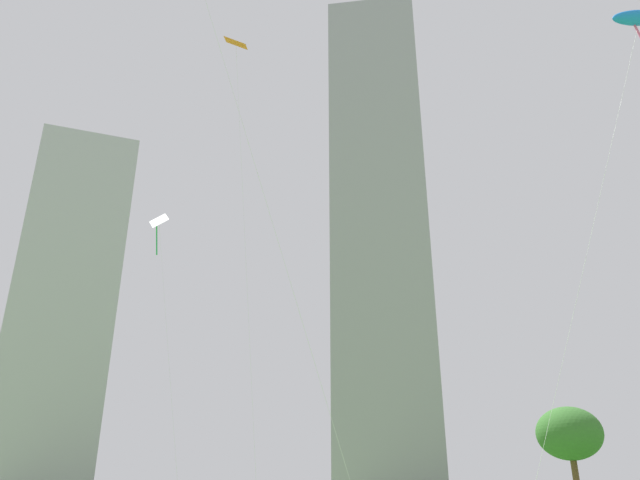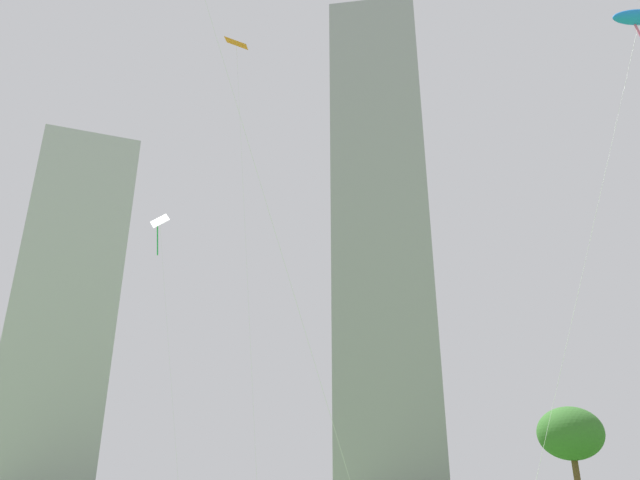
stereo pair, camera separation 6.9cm
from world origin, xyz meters
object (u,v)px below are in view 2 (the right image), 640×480
at_px(kite_flying_6, 159,225).
at_px(kite_flying_4, 237,45).
at_px(park_tree_0, 570,434).
at_px(distant_highrise_0, 382,231).
at_px(kite_flying_3, 640,19).
at_px(distant_highrise_1, 68,312).

bearing_deg(kite_flying_6, kite_flying_4, -41.15).
relative_size(park_tree_0, distant_highrise_0, 0.07).
relative_size(kite_flying_6, park_tree_0, 3.02).
relative_size(kite_flying_3, kite_flying_4, 0.64).
height_order(distant_highrise_0, distant_highrise_1, distant_highrise_0).
bearing_deg(kite_flying_3, park_tree_0, 78.20).
distance_m(kite_flying_4, distant_highrise_0, 84.74).
bearing_deg(park_tree_0, distant_highrise_0, 86.25).
relative_size(kite_flying_4, distant_highrise_0, 0.33).
distance_m(kite_flying_4, distant_highrise_1, 95.32).
height_order(park_tree_0, distant_highrise_1, distant_highrise_1).
relative_size(distant_highrise_0, distant_highrise_1, 1.46).
bearing_deg(park_tree_0, kite_flying_4, -176.16).
xyz_separation_m(park_tree_0, distant_highrise_1, (-60.00, 86.46, 31.13)).
xyz_separation_m(distant_highrise_0, distant_highrise_1, (-64.98, 10.58, -16.97)).
height_order(kite_flying_4, distant_highrise_1, distant_highrise_1).
distance_m(kite_flying_6, distant_highrise_1, 90.60).
height_order(kite_flying_6, distant_highrise_0, distant_highrise_0).
height_order(kite_flying_4, park_tree_0, kite_flying_4).
relative_size(park_tree_0, distant_highrise_1, 0.10).
bearing_deg(kite_flying_4, distant_highrise_0, 69.79).
xyz_separation_m(kite_flying_6, distant_highrise_0, (33.69, 72.93, 32.94)).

